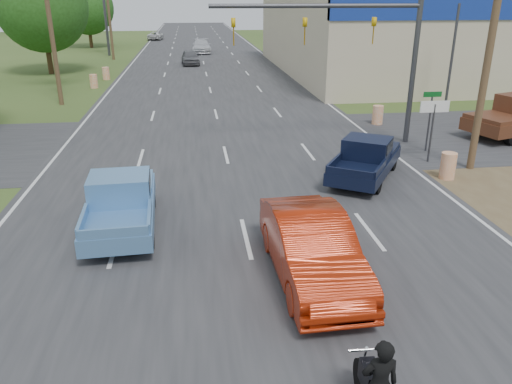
{
  "coord_description": "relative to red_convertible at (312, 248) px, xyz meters",
  "views": [
    {
      "loc": [
        -1.33,
        -4.54,
        6.39
      ],
      "look_at": [
        0.32,
        8.27,
        1.3
      ],
      "focal_mm": 35.0,
      "sensor_mm": 36.0,
      "label": 1
    }
  ],
  "objects": [
    {
      "name": "main_road",
      "position": [
        -1.32,
        34.29,
        -0.8
      ],
      "size": [
        15.0,
        180.0,
        0.02
      ],
      "primitive_type": "cube",
      "color": "#2D2D30",
      "rests_on": "ground"
    },
    {
      "name": "cross_road",
      "position": [
        -1.32,
        12.29,
        -0.8
      ],
      "size": [
        120.0,
        10.0,
        0.02
      ],
      "primitive_type": "cube",
      "color": "#2D2D30",
      "rests_on": "ground"
    },
    {
      "name": "utility_pole_1",
      "position": [
        8.18,
        7.29,
        4.51
      ],
      "size": [
        2.0,
        0.28,
        10.0
      ],
      "color": "#4C3823",
      "rests_on": "ground"
    },
    {
      "name": "utility_pole_2",
      "position": [
        8.18,
        25.29,
        4.51
      ],
      "size": [
        2.0,
        0.28,
        10.0
      ],
      "color": "#4C3823",
      "rests_on": "ground"
    },
    {
      "name": "utility_pole_3",
      "position": [
        8.18,
        43.29,
        4.51
      ],
      "size": [
        2.0,
        0.28,
        10.0
      ],
      "color": "#4C3823",
      "rests_on": "ground"
    },
    {
      "name": "utility_pole_5",
      "position": [
        -10.82,
        22.29,
        4.51
      ],
      "size": [
        2.0,
        0.28,
        10.0
      ],
      "color": "#4C3823",
      "rests_on": "ground"
    },
    {
      "name": "utility_pole_6",
      "position": [
        -10.82,
        46.29,
        4.51
      ],
      "size": [
        2.0,
        0.28,
        10.0
      ],
      "color": "#4C3823",
      "rests_on": "ground"
    },
    {
      "name": "tree_1",
      "position": [
        -14.82,
        36.29,
        4.76
      ],
      "size": [
        7.56,
        7.56,
        9.36
      ],
      "color": "#422D19",
      "rests_on": "ground"
    },
    {
      "name": "tree_2",
      "position": [
        -15.52,
        60.29,
        4.14
      ],
      "size": [
        6.72,
        6.72,
        8.32
      ],
      "color": "#422D19",
      "rests_on": "ground"
    },
    {
      "name": "barrel_0",
      "position": [
        6.68,
        6.29,
        -0.31
      ],
      "size": [
        0.56,
        0.56,
        1.0
      ],
      "primitive_type": "cylinder",
      "color": "orange",
      "rests_on": "ground"
    },
    {
      "name": "barrel_1",
      "position": [
        7.08,
        14.79,
        -0.31
      ],
      "size": [
        0.56,
        0.56,
        1.0
      ],
      "primitive_type": "cylinder",
      "color": "orange",
      "rests_on": "ground"
    },
    {
      "name": "barrel_2",
      "position": [
        -9.82,
        28.29,
        -0.31
      ],
      "size": [
        0.56,
        0.56,
        1.0
      ],
      "primitive_type": "cylinder",
      "color": "orange",
      "rests_on": "ground"
    },
    {
      "name": "barrel_3",
      "position": [
        -9.52,
        32.29,
        -0.31
      ],
      "size": [
        0.56,
        0.56,
        1.0
      ],
      "primitive_type": "cylinder",
      "color": "orange",
      "rests_on": "ground"
    },
    {
      "name": "lane_sign",
      "position": [
        6.88,
        8.29,
        1.09
      ],
      "size": [
        1.2,
        0.08,
        2.52
      ],
      "color": "#3F3F44",
      "rests_on": "ground"
    },
    {
      "name": "street_name_sign",
      "position": [
        7.48,
        9.79,
        0.8
      ],
      "size": [
        0.8,
        0.08,
        2.61
      ],
      "color": "#3F3F44",
      "rests_on": "ground"
    },
    {
      "name": "signal_mast",
      "position": [
        4.5,
        11.29,
        3.99
      ],
      "size": [
        9.12,
        0.4,
        7.0
      ],
      "color": "#3F3F44",
      "rests_on": "ground"
    },
    {
      "name": "red_convertible",
      "position": [
        0.0,
        0.0,
        0.0
      ],
      "size": [
        1.87,
        4.98,
        1.62
      ],
      "primitive_type": "imported",
      "rotation": [
        0.0,
        0.0,
        0.03
      ],
      "color": "#971D06",
      "rests_on": "ground"
    },
    {
      "name": "blue_pickup",
      "position": [
        -4.85,
        3.62,
        -0.0
      ],
      "size": [
        2.09,
        4.92,
        1.6
      ],
      "rotation": [
        0.0,
        0.0,
        0.05
      ],
      "color": "black",
      "rests_on": "ground"
    },
    {
      "name": "navy_pickup",
      "position": [
        3.7,
        6.84,
        -0.04
      ],
      "size": [
        3.96,
        4.82,
        1.52
      ],
      "rotation": [
        0.0,
        0.0,
        -0.57
      ],
      "color": "black",
      "rests_on": "ground"
    },
    {
      "name": "distant_car_grey",
      "position": [
        -2.64,
        40.94,
        -0.11
      ],
      "size": [
        1.89,
        4.19,
        1.4
      ],
      "primitive_type": "imported",
      "rotation": [
        0.0,
        0.0,
        0.06
      ],
      "color": "#5C5C61",
      "rests_on": "ground"
    },
    {
      "name": "distant_car_silver",
      "position": [
        -1.27,
        51.83,
        -0.04
      ],
      "size": [
        2.18,
        5.34,
        1.55
      ],
      "primitive_type": "imported",
      "rotation": [
        0.0,
        0.0,
        0.0
      ],
      "color": "silver",
      "rests_on": "ground"
    },
    {
      "name": "distant_car_white",
      "position": [
        -7.82,
        71.75,
        -0.19
      ],
      "size": [
        2.42,
        4.6,
        1.23
      ],
      "primitive_type": "imported",
      "rotation": [
        0.0,
        0.0,
        3.06
      ],
      "color": "silver",
      "rests_on": "ground"
    }
  ]
}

